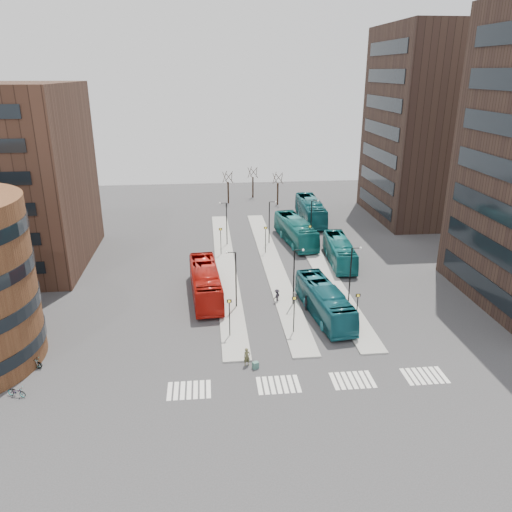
{
  "coord_description": "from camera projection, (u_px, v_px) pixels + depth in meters",
  "views": [
    {
      "loc": [
        -6.17,
        -28.97,
        23.25
      ],
      "look_at": [
        -1.15,
        19.81,
        5.0
      ],
      "focal_mm": 35.0,
      "sensor_mm": 36.0,
      "label": 1
    }
  ],
  "objects": [
    {
      "name": "teal_bus_a",
      "position": [
        324.0,
        301.0,
        49.92
      ],
      "size": [
        3.98,
        11.71,
        3.2
      ],
      "primitive_type": "imported",
      "rotation": [
        0.0,
        0.0,
        0.11
      ],
      "color": "#12505B",
      "rests_on": "ground"
    },
    {
      "name": "teal_bus_d",
      "position": [
        310.0,
        210.0,
        81.38
      ],
      "size": [
        3.43,
        13.3,
        3.68
      ],
      "primitive_type": "imported",
      "rotation": [
        0.0,
        0.0,
        -0.03
      ],
      "color": "#12525A",
      "rests_on": "ground"
    },
    {
      "name": "teal_bus_c",
      "position": [
        339.0,
        251.0,
        63.85
      ],
      "size": [
        3.44,
        11.29,
        3.1
      ],
      "primitive_type": "imported",
      "rotation": [
        0.0,
        0.0,
        -0.08
      ],
      "color": "#156A6C",
      "rests_on": "ground"
    },
    {
      "name": "commuter_a",
      "position": [
        203.0,
        299.0,
        52.0
      ],
      "size": [
        0.92,
        0.75,
        1.78
      ],
      "primitive_type": "imported",
      "rotation": [
        0.0,
        0.0,
        3.05
      ],
      "color": "black",
      "rests_on": "ground"
    },
    {
      "name": "traveller",
      "position": [
        247.0,
        357.0,
        41.67
      ],
      "size": [
        0.68,
        0.55,
        1.6
      ],
      "primitive_type": "imported",
      "rotation": [
        0.0,
        0.0,
        0.33
      ],
      "color": "#4E4C2E",
      "rests_on": "ground"
    },
    {
      "name": "commuter_b",
      "position": [
        306.0,
        303.0,
        51.36
      ],
      "size": [
        0.41,
        0.95,
        1.6
      ],
      "primitive_type": "imported",
      "rotation": [
        0.0,
        0.0,
        1.55
      ],
      "color": "black",
      "rests_on": "ground"
    },
    {
      "name": "bicycle_mid",
      "position": [
        32.0,
        363.0,
        41.36
      ],
      "size": [
        1.76,
        1.03,
        1.02
      ],
      "primitive_type": "imported",
      "rotation": [
        0.0,
        0.0,
        1.22
      ],
      "color": "gray",
      "rests_on": "ground"
    },
    {
      "name": "ground",
      "position": [
        300.0,
        417.0,
        35.7
      ],
      "size": [
        160.0,
        160.0,
        0.0
      ],
      "primitive_type": "plane",
      "color": "#2E2E31",
      "rests_on": "ground"
    },
    {
      "name": "sign_poles",
      "position": [
        277.0,
        267.0,
        56.46
      ],
      "size": [
        12.45,
        22.12,
        3.65
      ],
      "color": "black",
      "rests_on": "ground"
    },
    {
      "name": "lamp_posts",
      "position": [
        280.0,
        243.0,
        60.81
      ],
      "size": [
        14.04,
        20.24,
        6.12
      ],
      "color": "black",
      "rests_on": "ground"
    },
    {
      "name": "red_bus",
      "position": [
        205.0,
        282.0,
        54.15
      ],
      "size": [
        3.67,
        12.3,
        3.38
      ],
      "primitive_type": "imported",
      "rotation": [
        0.0,
        0.0,
        0.07
      ],
      "color": "#B2150D",
      "rests_on": "ground"
    },
    {
      "name": "crosswalk_stripes",
      "position": [
        313.0,
        382.0,
        39.6
      ],
      "size": [
        22.35,
        2.4,
        0.01
      ],
      "color": "silver",
      "rests_on": "ground"
    },
    {
      "name": "island_right",
      "position": [
        318.0,
        262.0,
        64.41
      ],
      "size": [
        2.5,
        45.0,
        0.15
      ],
      "primitive_type": "cube",
      "color": "gray",
      "rests_on": "ground"
    },
    {
      "name": "bicycle_near",
      "position": [
        17.0,
        392.0,
        37.81
      ],
      "size": [
        1.66,
        1.06,
        0.83
      ],
      "primitive_type": "imported",
      "rotation": [
        0.0,
        0.0,
        1.22
      ],
      "color": "gray",
      "rests_on": "ground"
    },
    {
      "name": "commuter_c",
      "position": [
        277.0,
        296.0,
        53.13
      ],
      "size": [
        1.04,
        1.07,
        1.47
      ],
      "primitive_type": "imported",
      "rotation": [
        0.0,
        0.0,
        3.98
      ],
      "color": "black",
      "rests_on": "ground"
    },
    {
      "name": "suitcase",
      "position": [
        255.0,
        365.0,
        41.4
      ],
      "size": [
        0.58,
        0.54,
        0.59
      ],
      "primitive_type": "cube",
      "rotation": [
        0.0,
        0.0,
        0.43
      ],
      "color": "navy",
      "rests_on": "ground"
    },
    {
      "name": "bare_trees",
      "position": [
        253.0,
        187.0,
        93.43
      ],
      "size": [
        10.97,
        8.14,
        5.9
      ],
      "color": "black",
      "rests_on": "ground"
    },
    {
      "name": "tower_far",
      "position": [
        441.0,
        125.0,
        80.16
      ],
      "size": [
        20.12,
        20.0,
        30.0
      ],
      "color": "#31221B",
      "rests_on": "ground"
    },
    {
      "name": "bicycle_far",
      "position": [
        33.0,
        363.0,
        41.53
      ],
      "size": [
        1.72,
        0.98,
        0.85
      ],
      "primitive_type": "imported",
      "rotation": [
        0.0,
        0.0,
        1.3
      ],
      "color": "gray",
      "rests_on": "ground"
    },
    {
      "name": "island_mid",
      "position": [
        272.0,
        264.0,
        63.84
      ],
      "size": [
        2.5,
        45.0,
        0.15
      ],
      "primitive_type": "cube",
      "color": "gray",
      "rests_on": "ground"
    },
    {
      "name": "island_left",
      "position": [
        225.0,
        265.0,
        63.26
      ],
      "size": [
        2.5,
        45.0,
        0.15
      ],
      "primitive_type": "cube",
      "color": "gray",
      "rests_on": "ground"
    },
    {
      "name": "teal_bus_b",
      "position": [
        295.0,
        231.0,
        71.34
      ],
      "size": [
        4.56,
        12.85,
        3.5
      ],
      "primitive_type": "imported",
      "rotation": [
        0.0,
        0.0,
        0.13
      ],
      "color": "#146665",
      "rests_on": "ground"
    }
  ]
}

